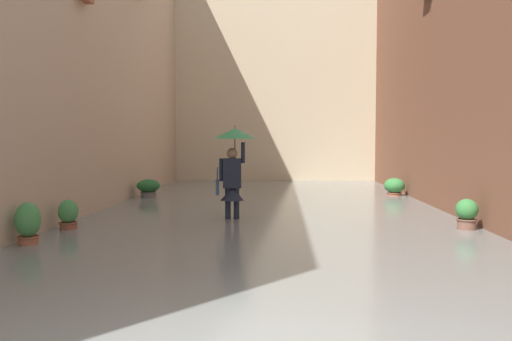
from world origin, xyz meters
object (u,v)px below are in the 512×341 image
object	(u,v)px
potted_plant_mid_left	(394,188)
potted_plant_near_right	(28,226)
potted_plant_mid_right	(68,218)
potted_plant_far_right	(148,189)
person_wading	(233,158)
potted_plant_near_left	(467,217)

from	to	relation	value
potted_plant_mid_left	potted_plant_near_right	xyz separation A→B (m)	(7.46, 7.77, 0.07)
potted_plant_mid_right	potted_plant_near_right	world-z (taller)	potted_plant_near_right
potted_plant_mid_left	potted_plant_mid_right	bearing A→B (deg)	40.55
potted_plant_near_right	potted_plant_far_right	bearing A→B (deg)	-91.68
person_wading	potted_plant_near_right	size ratio (longest dim) A/B	2.54
potted_plant_mid_left	potted_plant_near_left	world-z (taller)	potted_plant_near_left
potted_plant_mid_right	potted_plant_near_left	bearing A→B (deg)	-177.54
potted_plant_far_right	person_wading	bearing A→B (deg)	124.74
person_wading	potted_plant_near_left	size ratio (longest dim) A/B	2.90
person_wading	potted_plant_far_right	size ratio (longest dim) A/B	3.12
person_wading	potted_plant_far_right	bearing A→B (deg)	-55.26
person_wading	potted_plant_mid_left	bearing A→B (deg)	-131.87
potted_plant_far_right	potted_plant_near_left	distance (m)	8.99
person_wading	potted_plant_near_right	xyz separation A→B (m)	(3.06, 2.85, -1.00)
potted_plant_mid_right	potted_plant_mid_left	bearing A→B (deg)	-139.45
person_wading	potted_plant_mid_left	world-z (taller)	person_wading
potted_plant_near_right	person_wading	bearing A→B (deg)	-136.98
potted_plant_far_right	potted_plant_mid_left	bearing A→B (deg)	-173.71
potted_plant_mid_right	potted_plant_near_left	world-z (taller)	potted_plant_near_left
potted_plant_mid_right	potted_plant_mid_left	world-z (taller)	potted_plant_mid_right
potted_plant_mid_right	potted_plant_near_right	xyz separation A→B (m)	(0.07, 1.44, 0.08)
person_wading	potted_plant_mid_right	xyz separation A→B (m)	(2.99, 1.41, -1.07)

